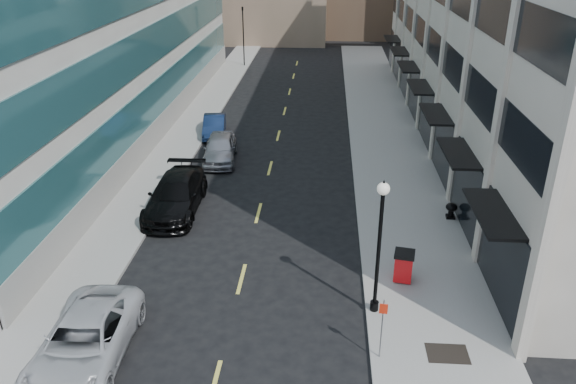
# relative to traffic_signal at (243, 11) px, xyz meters

# --- Properties ---
(sidewalk_right) EXTENTS (5.00, 80.00, 0.15)m
(sidewalk_right) POSITION_rel_traffic_signal_xyz_m (13.00, -28.00, -5.64)
(sidewalk_right) COLOR gray
(sidewalk_right) RESTS_ON ground
(sidewalk_left) EXTENTS (3.00, 80.00, 0.15)m
(sidewalk_left) POSITION_rel_traffic_signal_xyz_m (-1.00, -28.00, -5.64)
(sidewalk_left) COLOR gray
(sidewalk_left) RESTS_ON ground
(building_right) EXTENTS (15.30, 46.50, 18.25)m
(building_right) POSITION_rel_traffic_signal_xyz_m (22.44, -21.01, 3.28)
(building_right) COLOR beige
(building_right) RESTS_ON ground
(grate_far) EXTENTS (1.40, 1.00, 0.01)m
(grate_far) POSITION_rel_traffic_signal_xyz_m (13.10, -44.20, -5.56)
(grate_far) COLOR black
(grate_far) RESTS_ON sidewalk_right
(road_centerline) EXTENTS (0.15, 68.20, 0.01)m
(road_centerline) POSITION_rel_traffic_signal_xyz_m (5.50, -31.00, -5.71)
(road_centerline) COLOR #D8CC4C
(road_centerline) RESTS_ON ground
(traffic_signal) EXTENTS (0.66, 0.66, 6.98)m
(traffic_signal) POSITION_rel_traffic_signal_xyz_m (0.00, 0.00, 0.00)
(traffic_signal) COLOR black
(traffic_signal) RESTS_ON ground
(car_white_van) EXTENTS (2.86, 5.88, 1.61)m
(car_white_van) POSITION_rel_traffic_signal_xyz_m (1.07, -45.19, -4.91)
(car_white_van) COLOR silver
(car_white_van) RESTS_ON ground
(car_black_pickup) EXTENTS (2.57, 6.12, 1.76)m
(car_black_pickup) POSITION_rel_traffic_signal_xyz_m (1.28, -34.00, -4.84)
(car_black_pickup) COLOR black
(car_black_pickup) RESTS_ON ground
(car_silver_sedan) EXTENTS (2.43, 5.01, 1.65)m
(car_silver_sedan) POSITION_rel_traffic_signal_xyz_m (2.30, -27.00, -4.89)
(car_silver_sedan) COLOR gray
(car_silver_sedan) RESTS_ON ground
(car_blue_sedan) EXTENTS (1.98, 4.31, 1.37)m
(car_blue_sedan) POSITION_rel_traffic_signal_xyz_m (1.01, -22.15, -5.03)
(car_blue_sedan) COLOR #122244
(car_blue_sedan) RESTS_ON ground
(trash_bin) EXTENTS (0.93, 0.96, 1.29)m
(trash_bin) POSITION_rel_traffic_signal_xyz_m (12.09, -39.84, -4.87)
(trash_bin) COLOR red
(trash_bin) RESTS_ON sidewalk_right
(lamppost) EXTENTS (0.44, 0.44, 5.34)m
(lamppost) POSITION_rel_traffic_signal_xyz_m (10.80, -41.93, -2.43)
(lamppost) COLOR black
(lamppost) RESTS_ON sidewalk_right
(sign_post) EXTENTS (0.27, 0.07, 2.30)m
(sign_post) POSITION_rel_traffic_signal_xyz_m (10.80, -44.51, -4.08)
(sign_post) COLOR slate
(sign_post) RESTS_ON sidewalk_right
(urn_planter) EXTENTS (0.57, 0.57, 0.79)m
(urn_planter) POSITION_rel_traffic_signal_xyz_m (15.10, -34.16, -5.09)
(urn_planter) COLOR black
(urn_planter) RESTS_ON sidewalk_right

